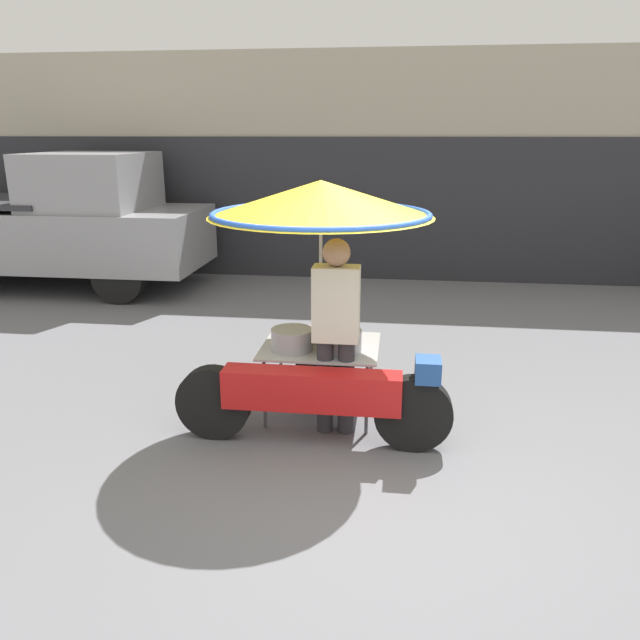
{
  "coord_description": "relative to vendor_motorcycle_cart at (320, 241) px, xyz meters",
  "views": [
    {
      "loc": [
        0.15,
        -4.05,
        2.48
      ],
      "look_at": [
        -0.52,
        1.11,
        0.91
      ],
      "focal_mm": 35.0,
      "sensor_mm": 36.0,
      "label": 1
    }
  ],
  "objects": [
    {
      "name": "vendor_person",
      "position": [
        0.17,
        -0.27,
        -0.66
      ],
      "size": [
        0.38,
        0.22,
        1.68
      ],
      "color": "#2D2D33",
      "rests_on": "ground"
    },
    {
      "name": "pickup_truck",
      "position": [
        -4.84,
        4.33,
        -0.57
      ],
      "size": [
        4.97,
        1.94,
        2.17
      ],
      "color": "black",
      "rests_on": "ground"
    },
    {
      "name": "ground_plane",
      "position": [
        0.51,
        -1.08,
        -1.61
      ],
      "size": [
        36.0,
        36.0,
        0.0
      ],
      "primitive_type": "plane",
      "color": "slate"
    },
    {
      "name": "vendor_motorcycle_cart",
      "position": [
        0.0,
        0.0,
        0.0
      ],
      "size": [
        2.28,
        1.9,
        2.1
      ],
      "color": "black",
      "rests_on": "ground"
    },
    {
      "name": "shopfront_building",
      "position": [
        0.51,
        6.64,
        0.27
      ],
      "size": [
        28.0,
        2.06,
        3.78
      ],
      "color": "#B2A893",
      "rests_on": "ground"
    }
  ]
}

